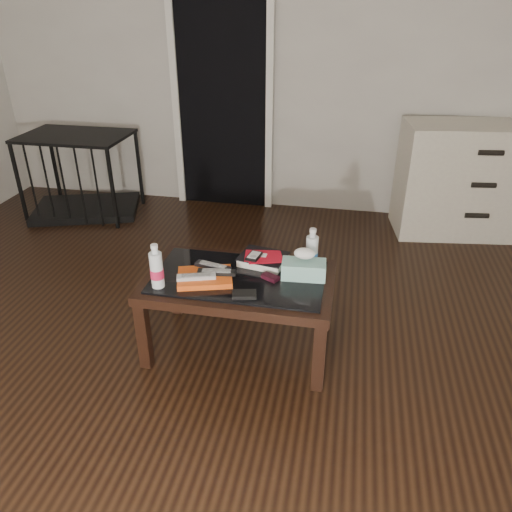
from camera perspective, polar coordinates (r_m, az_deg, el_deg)
The scene contains 18 objects.
ground at distance 2.70m, azimuth -8.11°, elevation -14.18°, with size 5.00×5.00×0.00m, color black.
room_shell at distance 2.01m, azimuth -11.43°, elevation 22.39°, with size 5.00×5.00×5.00m.
doorway at distance 4.55m, azimuth -3.87°, elevation 18.22°, with size 0.90×0.08×2.07m.
coffee_table at distance 2.68m, azimuth -1.93°, elevation -3.50°, with size 1.00×0.60×0.46m.
dresser at distance 4.43m, azimuth 23.82°, elevation 7.94°, with size 1.25×0.65×0.90m.
pet_crate at distance 4.78m, azimuth -19.12°, elevation 7.38°, with size 1.04×0.85×0.71m.
magazines at distance 2.62m, azimuth -5.87°, elevation -2.44°, with size 0.28×0.21×0.03m, color #D84D14.
remote_silver at distance 2.58m, azimuth -6.84°, elevation -2.34°, with size 0.20×0.05×0.02m, color #ADAEB2.
remote_black_front at distance 2.61m, azimuth -4.53°, elevation -1.83°, with size 0.20×0.05×0.02m, color black.
remote_black_back at distance 2.67m, azimuth -4.95°, elevation -1.15°, with size 0.20×0.05×0.02m, color black.
textbook at distance 2.76m, azimuth 0.83°, elevation -0.37°, with size 0.25×0.20×0.05m, color black.
dvd_mailers at distance 2.75m, azimuth 0.70°, elevation 0.04°, with size 0.19×0.14×0.01m, color #B40C1D.
ipod at distance 2.72m, azimuth -0.23°, elevation 0.01°, with size 0.06×0.10×0.02m, color black.
flip_phone at distance 2.62m, azimuth 1.64°, elevation -2.45°, with size 0.09×0.05×0.02m, color black.
wallet at distance 2.48m, azimuth -1.35°, elevation -4.41°, with size 0.12×0.07×0.02m, color black.
water_bottle_left at distance 2.55m, azimuth -11.33°, elevation -1.11°, with size 0.07×0.07×0.24m, color silver.
water_bottle_right at distance 2.68m, azimuth 6.41°, elevation 0.80°, with size 0.07×0.07×0.24m, color silver.
tissue_box at distance 2.63m, azimuth 5.47°, elevation -1.54°, with size 0.23×0.12×0.09m, color teal.
Camera 1 is at (0.74, -1.86, 1.81)m, focal length 35.00 mm.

